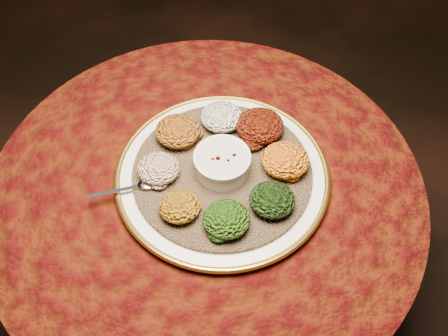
{
  "coord_description": "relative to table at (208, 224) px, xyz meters",
  "views": [
    {
      "loc": [
        0.06,
        -0.62,
        1.63
      ],
      "look_at": [
        0.04,
        0.02,
        0.76
      ],
      "focal_mm": 40.0,
      "sensor_mm": 36.0,
      "label": 1
    }
  ],
  "objects": [
    {
      "name": "spoon",
      "position": [
        -0.13,
        -0.04,
        0.21
      ],
      "size": [
        0.14,
        0.05,
        0.01
      ],
      "rotation": [
        0.0,
        0.0,
        -2.86
      ],
      "color": "silver",
      "rests_on": "injera"
    },
    {
      "name": "portion_shiro",
      "position": [
        -0.07,
        0.1,
        0.23
      ],
      "size": [
        0.1,
        0.1,
        0.05
      ],
      "primitive_type": "ellipsoid",
      "color": "#935211",
      "rests_on": "injera"
    },
    {
      "name": "stew_bowl",
      "position": [
        0.04,
        0.01,
        0.24
      ],
      "size": [
        0.12,
        0.12,
        0.05
      ],
      "color": "silver",
      "rests_on": "injera"
    },
    {
      "name": "table",
      "position": [
        0.0,
        0.0,
        0.0
      ],
      "size": [
        0.96,
        0.96,
        0.73
      ],
      "color": "black",
      "rests_on": "ground"
    },
    {
      "name": "injera",
      "position": [
        0.04,
        0.01,
        0.2
      ],
      "size": [
        0.5,
        0.5,
        0.01
      ],
      "primitive_type": "cylinder",
      "rotation": [
        0.0,
        0.0,
        0.35
      ],
      "color": "olive",
      "rests_on": "platter"
    },
    {
      "name": "platter",
      "position": [
        0.04,
        0.01,
        0.19
      ],
      "size": [
        0.54,
        0.54,
        0.02
      ],
      "rotation": [
        0.0,
        0.0,
        0.23
      ],
      "color": "silver",
      "rests_on": "table"
    },
    {
      "name": "portion_mixveg",
      "position": [
        0.05,
        -0.12,
        0.23
      ],
      "size": [
        0.1,
        0.09,
        0.05
      ],
      "primitive_type": "ellipsoid",
      "color": "#943109",
      "rests_on": "injera"
    },
    {
      "name": "portion_kik",
      "position": [
        -0.05,
        -0.09,
        0.23
      ],
      "size": [
        0.08,
        0.08,
        0.04
      ],
      "primitive_type": "ellipsoid",
      "color": "#99650D",
      "rests_on": "injera"
    },
    {
      "name": "portion_ayib",
      "position": [
        0.03,
        0.15,
        0.23
      ],
      "size": [
        0.1,
        0.09,
        0.05
      ],
      "primitive_type": "ellipsoid",
      "color": "white",
      "rests_on": "injera"
    },
    {
      "name": "portion_gomen",
      "position": [
        0.14,
        -0.07,
        0.23
      ],
      "size": [
        0.09,
        0.09,
        0.05
      ],
      "primitive_type": "ellipsoid",
      "color": "black",
      "rests_on": "injera"
    },
    {
      "name": "portion_timatim",
      "position": [
        -0.1,
        -0.0,
        0.23
      ],
      "size": [
        0.09,
        0.09,
        0.04
      ],
      "primitive_type": "ellipsoid",
      "color": "maroon",
      "rests_on": "injera"
    },
    {
      "name": "portion_kitfo",
      "position": [
        0.12,
        0.12,
        0.23
      ],
      "size": [
        0.11,
        0.1,
        0.05
      ],
      "primitive_type": "ellipsoid",
      "color": "black",
      "rests_on": "injera"
    },
    {
      "name": "portion_tikil",
      "position": [
        0.17,
        0.03,
        0.23
      ],
      "size": [
        0.1,
        0.1,
        0.05
      ],
      "primitive_type": "ellipsoid",
      "color": "#BF8C0F",
      "rests_on": "injera"
    }
  ]
}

